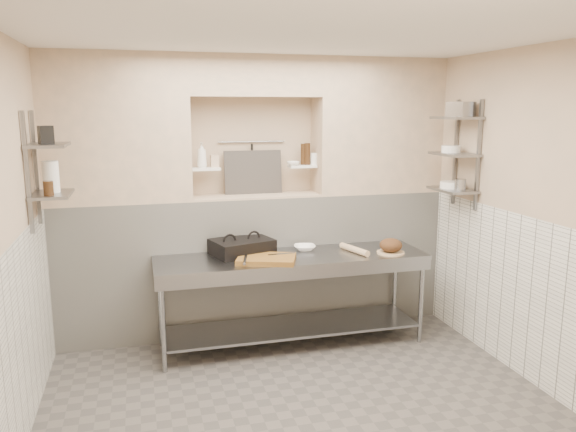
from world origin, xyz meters
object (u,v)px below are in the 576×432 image
object	(u,v)px
panini_press	(242,247)
bread_loaf	(391,245)
jug_left	(51,177)
mixing_bowl	(305,248)
bottle_soap	(202,155)
cutting_board	(266,259)
prep_table	(292,282)
rolling_pin	(354,249)
bowl_alcove	(293,163)

from	to	relation	value
panini_press	bread_loaf	bearing A→B (deg)	-29.81
panini_press	jug_left	bearing A→B (deg)	173.59
bread_loaf	jug_left	bearing A→B (deg)	179.15
mixing_bowl	jug_left	xyz separation A→B (m)	(-2.26, -0.29, 0.81)
bottle_soap	panini_press	bearing A→B (deg)	-49.06
jug_left	cutting_board	bearing A→B (deg)	-0.60
panini_press	bottle_soap	bearing A→B (deg)	114.45
bottle_soap	jug_left	size ratio (longest dim) A/B	0.96
prep_table	panini_press	distance (m)	0.59
bread_loaf	jug_left	world-z (taller)	jug_left
mixing_bowl	bottle_soap	bearing A→B (deg)	158.76
panini_press	rolling_pin	size ratio (longest dim) A/B	1.59
bread_loaf	cutting_board	bearing A→B (deg)	178.78
cutting_board	bottle_soap	distance (m)	1.24
panini_press	bottle_soap	distance (m)	0.99
mixing_bowl	jug_left	world-z (taller)	jug_left
mixing_bowl	bowl_alcove	distance (m)	0.88
prep_table	bread_loaf	bearing A→B (deg)	-8.79
panini_press	rolling_pin	distance (m)	1.10
bowl_alcove	panini_press	bearing A→B (deg)	-149.70
bottle_soap	mixing_bowl	bearing A→B (deg)	-21.24
panini_press	mixing_bowl	xyz separation A→B (m)	(0.63, -0.00, -0.05)
bread_loaf	mixing_bowl	bearing A→B (deg)	156.81
prep_table	panini_press	bearing A→B (deg)	157.67
bottle_soap	bread_loaf	bearing A→B (deg)	-22.12
prep_table	mixing_bowl	xyz separation A→B (m)	(0.18, 0.18, 0.28)
rolling_pin	cutting_board	bearing A→B (deg)	-174.02
panini_press	bottle_soap	world-z (taller)	bottle_soap
bread_loaf	bowl_alcove	bearing A→B (deg)	138.99
cutting_board	prep_table	bearing A→B (deg)	23.49
cutting_board	bread_loaf	size ratio (longest dim) A/B	2.38
prep_table	bowl_alcove	bearing A→B (deg)	73.49
rolling_pin	bread_loaf	world-z (taller)	bread_loaf
mixing_bowl	bowl_alcove	world-z (taller)	bowl_alcove
cutting_board	jug_left	world-z (taller)	jug_left
bread_loaf	bowl_alcove	distance (m)	1.29
bowl_alcove	jug_left	bearing A→B (deg)	-163.87
jug_left	bottle_soap	bearing A→B (deg)	26.76
rolling_pin	bowl_alcove	world-z (taller)	bowl_alcove
bottle_soap	jug_left	distance (m)	1.46
panini_press	cutting_board	xyz separation A→B (m)	(0.17, -0.31, -0.05)
bottle_soap	bowl_alcove	xyz separation A→B (m)	(0.93, -0.01, -0.10)
panini_press	mixing_bowl	distance (m)	0.63
bottle_soap	cutting_board	bearing A→B (deg)	-53.96
panini_press	bottle_soap	size ratio (longest dim) A/B	2.60
prep_table	panini_press	world-z (taller)	panini_press
jug_left	bread_loaf	bearing A→B (deg)	-0.85
bread_loaf	jug_left	distance (m)	3.12
cutting_board	bread_loaf	world-z (taller)	bread_loaf
prep_table	rolling_pin	bearing A→B (deg)	-2.45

